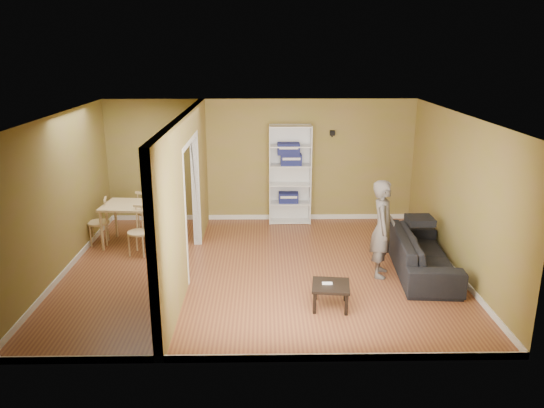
% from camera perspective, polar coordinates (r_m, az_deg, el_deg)
% --- Properties ---
extents(room_shell, '(6.50, 6.50, 6.50)m').
position_cam_1_polar(room_shell, '(8.61, -1.31, 0.89)').
color(room_shell, brown).
rests_on(room_shell, ground).
extents(partition, '(0.22, 5.50, 2.60)m').
position_cam_1_polar(partition, '(8.70, -9.24, 0.84)').
color(partition, olive).
rests_on(partition, ground).
extents(wall_speaker, '(0.10, 0.10, 0.10)m').
position_cam_1_polar(wall_speaker, '(11.20, 6.51, 7.60)').
color(wall_speaker, black).
rests_on(wall_speaker, room_shell).
extents(sofa, '(2.30, 1.13, 0.85)m').
position_cam_1_polar(sofa, '(9.16, 15.92, -4.55)').
color(sofa, black).
rests_on(sofa, ground).
extents(person, '(0.79, 0.68, 1.89)m').
position_cam_1_polar(person, '(8.70, 11.87, -1.74)').
color(person, slate).
rests_on(person, ground).
extents(bookshelf, '(0.88, 0.38, 2.08)m').
position_cam_1_polar(bookshelf, '(11.21, 1.94, 3.23)').
color(bookshelf, white).
rests_on(bookshelf, ground).
extents(paper_box_navy_a, '(0.41, 0.27, 0.21)m').
position_cam_1_polar(paper_box_navy_a, '(11.28, 1.79, 0.71)').
color(paper_box_navy_a, navy).
rests_on(paper_box_navy_a, bookshelf).
extents(paper_box_navy_b, '(0.43, 0.28, 0.22)m').
position_cam_1_polar(paper_box_navy_b, '(11.09, 2.07, 4.81)').
color(paper_box_navy_b, navy).
rests_on(paper_box_navy_b, bookshelf).
extents(paper_box_navy_c, '(0.46, 0.30, 0.24)m').
position_cam_1_polar(paper_box_navy_c, '(11.04, 1.79, 6.04)').
color(paper_box_navy_c, navy).
rests_on(paper_box_navy_c, bookshelf).
extents(coffee_table, '(0.53, 0.53, 0.35)m').
position_cam_1_polar(coffee_table, '(7.74, 6.34, -8.94)').
color(coffee_table, black).
rests_on(coffee_table, ground).
extents(game_controller, '(0.15, 0.04, 0.03)m').
position_cam_1_polar(game_controller, '(7.72, 5.97, -8.48)').
color(game_controller, white).
rests_on(game_controller, coffee_table).
extents(dining_table, '(1.26, 0.84, 0.79)m').
position_cam_1_polar(dining_table, '(10.26, -14.26, -0.46)').
color(dining_table, '#CEB480').
rests_on(dining_table, ground).
extents(chair_left, '(0.48, 0.48, 0.90)m').
position_cam_1_polar(chair_left, '(10.57, -18.19, -1.78)').
color(chair_left, '#C7B284').
rests_on(chair_left, ground).
extents(chair_near, '(0.50, 0.50, 0.89)m').
position_cam_1_polar(chair_near, '(9.83, -14.14, -2.84)').
color(chair_near, tan).
rests_on(chair_near, ground).
extents(chair_far, '(0.53, 0.53, 0.89)m').
position_cam_1_polar(chair_far, '(10.95, -13.18, -0.77)').
color(chair_far, tan).
rests_on(chair_far, ground).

